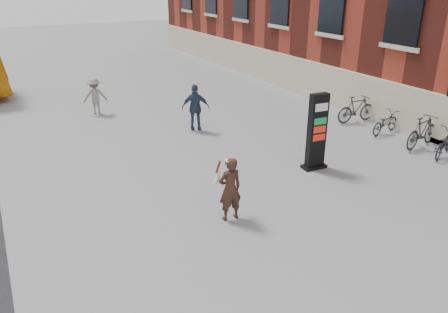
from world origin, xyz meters
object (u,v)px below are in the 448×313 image
woman (230,188)px  bike_5 (422,132)px  info_pylon (317,132)px  bike_6 (385,122)px  bike_7 (356,109)px  bike_4 (444,143)px  pedestrian_b (95,96)px  pedestrian_c (196,108)px

woman → bike_5: bearing=-170.9°
info_pylon → bike_5: 4.61m
woman → info_pylon: bearing=-157.8°
bike_6 → bike_7: size_ratio=0.88×
bike_5 → bike_7: (0.00, 3.24, -0.02)m
bike_4 → bike_7: size_ratio=0.93×
bike_4 → bike_5: bearing=-21.9°
bike_4 → bike_6: size_ratio=1.06×
woman → bike_6: woman is taller
info_pylon → bike_6: size_ratio=1.49×
pedestrian_b → bike_7: (9.28, -6.38, -0.24)m
pedestrian_c → info_pylon: bearing=135.8°
info_pylon → bike_6: (4.55, 1.31, -0.79)m
info_pylon → bike_6: info_pylon is taller
woman → bike_6: (8.47, 2.77, -0.43)m
info_pylon → woman: size_ratio=1.45×
info_pylon → pedestrian_b: (-4.72, 9.27, -0.42)m
bike_5 → bike_6: size_ratio=1.17×
info_pylon → woman: bearing=-154.8°
bike_7 → pedestrian_c: bearing=75.6°
pedestrian_c → bike_4: 9.01m
woman → bike_4: (8.47, 0.19, -0.41)m
pedestrian_b → bike_6: 12.23m
info_pylon → bike_6: 4.80m
info_pylon → bike_5: (4.55, -0.36, -0.64)m
pedestrian_b → bike_5: bearing=145.1°
info_pylon → bike_4: (4.55, -1.27, -0.77)m
pedestrian_c → bike_7: (6.33, -2.25, -0.36)m
info_pylon → bike_4: bearing=-10.8°
info_pylon → bike_5: bearing=0.2°
bike_6 → bike_7: bike_7 is taller
info_pylon → woman: 4.19m
pedestrian_c → bike_5: pedestrian_c is taller
pedestrian_b → bike_6: (9.28, -7.95, -0.37)m
bike_4 → bike_7: bike_7 is taller
woman → pedestrian_c: bearing=-106.3°
bike_4 → bike_7: bearing=-21.9°
info_pylon → bike_6: bearing=20.8°
pedestrian_c → bike_7: size_ratio=0.99×
pedestrian_b → bike_6: size_ratio=0.97×
woman → bike_4: bearing=-177.0°
bike_5 → bike_6: bearing=-9.6°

